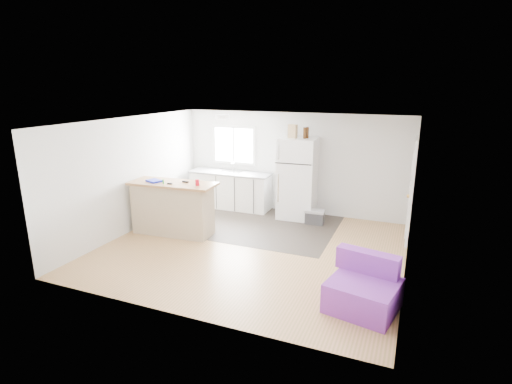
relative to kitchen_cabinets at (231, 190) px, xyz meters
The scene contains 19 objects.
room 2.75m from the kitchen_cabinets, 55.22° to the right, with size 5.51×5.01×2.41m.
vinyl_zone 1.31m from the kitchen_cabinets, 49.70° to the right, with size 4.05×2.50×0.00m, color #2F2823.
window 1.12m from the kitchen_cabinets, 96.73° to the left, with size 1.18×0.06×0.98m.
interior_door 4.32m from the kitchen_cabinets, ahead, with size 0.11×0.92×2.10m.
ceiling_fixture 2.15m from the kitchen_cabinets, 72.24° to the right, with size 0.30×0.30×0.07m, color white.
kitchen_cabinets is the anchor object (origin of this frame).
peninsula 2.11m from the kitchen_cabinets, 98.71° to the right, with size 1.83×0.81×1.10m.
refrigerator 1.83m from the kitchen_cabinets, ahead, with size 0.86×0.82×1.87m.
cooler 2.33m from the kitchen_cabinets, ahead, with size 0.44×0.31×0.32m.
purple_seat 5.16m from the kitchen_cabinets, 43.08° to the right, with size 1.05×1.02×0.74m.
cleaner_jug 2.27m from the kitchen_cabinets, 96.39° to the right, with size 0.15×0.12×0.29m.
mop 2.28m from the kitchen_cabinets, 103.11° to the right, with size 0.25×0.34×1.21m.
red_cup 2.23m from the kitchen_cabinets, 81.86° to the right, with size 0.08×0.08×0.12m, color red.
blue_tray 2.36m from the kitchen_cabinets, 107.51° to the right, with size 0.30×0.22×0.04m, color #1420C3.
tool_a 2.08m from the kitchen_cabinets, 91.66° to the right, with size 0.14×0.05×0.03m, color black.
tool_b 2.33m from the kitchen_cabinets, 96.80° to the right, with size 0.10×0.04×0.03m, color black.
cardboard_box 2.27m from the kitchen_cabinets, ahead, with size 0.20×0.10×0.30m, color tan.
bottle_left 2.46m from the kitchen_cabinets, ahead, with size 0.07×0.07×0.25m, color #3C210B.
bottle_right 2.48m from the kitchen_cabinets, ahead, with size 0.07×0.07×0.25m, color #3C210B.
Camera 1 is at (2.76, -6.54, 3.05)m, focal length 28.00 mm.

